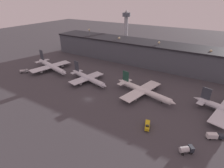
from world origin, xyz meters
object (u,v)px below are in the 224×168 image
at_px(airplane_1, 88,78).
at_px(airplane_0, 51,66).
at_px(service_vehicle_3, 24,71).
at_px(service_vehicle_2, 147,125).
at_px(airplane_2, 143,91).
at_px(service_vehicle_0, 214,136).
at_px(service_vehicle_1, 186,149).
at_px(control_tower, 126,26).

bearing_deg(airplane_1, airplane_0, -168.88).
distance_m(airplane_0, service_vehicle_3, 21.22).
distance_m(airplane_0, service_vehicle_2, 97.12).
xyz_separation_m(airplane_1, service_vehicle_3, (-53.93, -13.20, -1.42)).
relative_size(service_vehicle_2, service_vehicle_3, 1.17).
distance_m(airplane_2, service_vehicle_2, 30.34).
bearing_deg(service_vehicle_2, airplane_2, -171.68).
distance_m(service_vehicle_0, service_vehicle_2, 28.38).
bearing_deg(service_vehicle_3, airplane_2, -37.46).
bearing_deg(airplane_0, service_vehicle_3, -119.78).
bearing_deg(airplane_0, service_vehicle_1, -2.20).
distance_m(airplane_1, control_tower, 106.27).
distance_m(service_vehicle_1, service_vehicle_3, 127.43).
bearing_deg(airplane_1, service_vehicle_0, 2.63).
height_order(airplane_2, service_vehicle_0, airplane_2).
bearing_deg(service_vehicle_2, control_tower, -166.30).
distance_m(airplane_1, service_vehicle_0, 82.93).
height_order(airplane_0, service_vehicle_3, airplane_0).
height_order(service_vehicle_2, control_tower, control_tower).
distance_m(service_vehicle_2, service_vehicle_3, 108.62).
bearing_deg(airplane_2, airplane_1, -162.16).
relative_size(airplane_2, service_vehicle_1, 7.44).
relative_size(service_vehicle_0, service_vehicle_2, 1.02).
xyz_separation_m(airplane_0, airplane_2, (80.26, 0.64, -0.34)).
bearing_deg(service_vehicle_1, service_vehicle_0, 17.01).
relative_size(airplane_1, service_vehicle_0, 5.41).
relative_size(airplane_1, airplane_2, 0.91).
xyz_separation_m(service_vehicle_0, control_tower, (-103.18, 118.35, 22.38)).
bearing_deg(service_vehicle_2, service_vehicle_3, -113.34).
xyz_separation_m(service_vehicle_3, control_tower, (32.02, 115.06, 22.33)).
distance_m(service_vehicle_1, control_tower, 164.06).
xyz_separation_m(service_vehicle_1, service_vehicle_3, (-126.24, 17.38, -0.09)).
bearing_deg(control_tower, airplane_2, -57.62).
height_order(airplane_2, service_vehicle_2, airplane_2).
height_order(airplane_2, service_vehicle_1, airplane_2).
bearing_deg(control_tower, service_vehicle_0, -48.92).
bearing_deg(control_tower, airplane_1, -77.86).
distance_m(service_vehicle_1, service_vehicle_2, 19.18).
height_order(service_vehicle_0, service_vehicle_1, service_vehicle_1).
relative_size(airplane_2, service_vehicle_3, 7.13).
distance_m(airplane_0, control_tower, 103.38).
xyz_separation_m(airplane_0, airplane_1, (39.28, -2.04, -0.37)).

